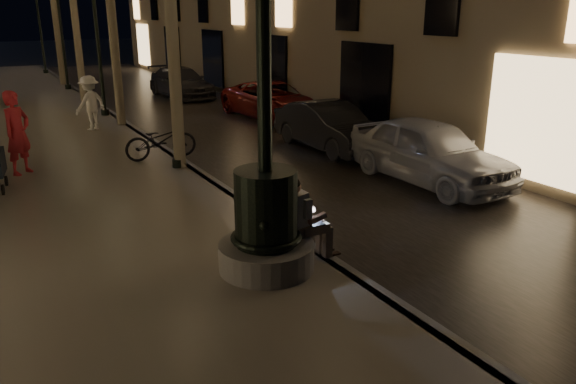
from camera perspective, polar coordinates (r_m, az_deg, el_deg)
ground at (r=20.54m, az=-16.60°, el=6.59°), size 120.00×120.00×0.00m
cobble_lane at (r=21.38m, az=-8.73°, el=7.59°), size 6.00×45.00×0.02m
curb_strip at (r=20.52m, az=-16.63°, el=6.86°), size 0.25×45.00×0.20m
fountain_lamppost at (r=7.95m, az=-2.27°, el=-1.17°), size 1.40×1.40×5.21m
seated_man_laptop at (r=8.34m, az=1.51°, el=-2.48°), size 0.96×0.32×1.33m
lamp_curb_a at (r=13.35m, az=-11.88°, el=15.16°), size 0.36×0.36×4.81m
lamp_curb_b at (r=21.10m, az=-18.89°, el=15.55°), size 0.36×0.36×4.81m
lamp_curb_c at (r=28.99m, az=-22.12°, el=15.65°), size 0.36×0.36×4.81m
lamp_curb_d at (r=36.92m, az=-23.97°, el=15.69°), size 0.36×0.36×4.81m
car_front at (r=13.28m, az=14.13°, el=4.07°), size 1.84×4.38×1.48m
car_second at (r=16.04m, az=4.23°, el=6.66°), size 1.48×4.06×1.33m
car_third at (r=20.84m, az=-1.61°, el=9.32°), size 2.43×4.82×1.31m
car_rear at (r=26.41m, az=-10.83°, el=10.88°), size 2.02×4.60×1.32m
pedestrian_red at (r=14.20m, az=-25.79°, el=5.44°), size 0.83×0.81×1.92m
pedestrian_white at (r=18.76m, az=-19.45°, el=8.53°), size 1.26×1.09×1.69m
bicycle at (r=14.59m, az=-12.80°, el=5.15°), size 1.83×0.65×0.96m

